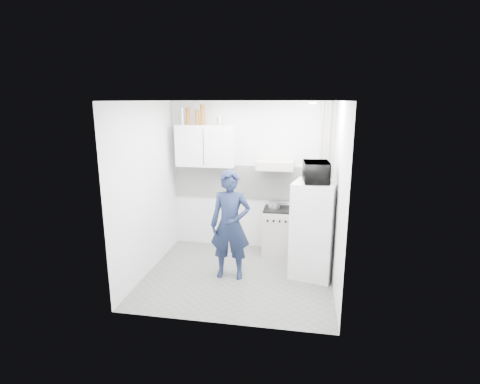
# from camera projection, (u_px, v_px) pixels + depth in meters

# --- Properties ---
(floor) EXTENTS (2.80, 2.80, 0.00)m
(floor) POSITION_uv_depth(u_px,v_px,m) (238.00, 276.00, 5.69)
(floor) COLOR #595A55
(floor) RESTS_ON ground
(ceiling) EXTENTS (2.80, 2.80, 0.00)m
(ceiling) POSITION_uv_depth(u_px,v_px,m) (238.00, 101.00, 5.07)
(ceiling) COLOR white
(ceiling) RESTS_ON wall_back
(wall_back) EXTENTS (2.80, 0.00, 2.80)m
(wall_back) POSITION_uv_depth(u_px,v_px,m) (251.00, 177.00, 6.58)
(wall_back) COLOR silver
(wall_back) RESTS_ON floor
(wall_left) EXTENTS (0.00, 2.60, 2.60)m
(wall_left) POSITION_uv_depth(u_px,v_px,m) (146.00, 190.00, 5.62)
(wall_left) COLOR silver
(wall_left) RESTS_ON floor
(wall_right) EXTENTS (0.00, 2.60, 2.60)m
(wall_right) POSITION_uv_depth(u_px,v_px,m) (338.00, 198.00, 5.15)
(wall_right) COLOR silver
(wall_right) RESTS_ON floor
(person) EXTENTS (0.61, 0.41, 1.64)m
(person) POSITION_uv_depth(u_px,v_px,m) (230.00, 225.00, 5.51)
(person) COLOR #151E38
(person) RESTS_ON floor
(stove) EXTENTS (0.49, 0.49, 0.79)m
(stove) POSITION_uv_depth(u_px,v_px,m) (277.00, 232.00, 6.47)
(stove) COLOR #B8AFA3
(stove) RESTS_ON floor
(fridge) EXTENTS (0.72, 0.72, 1.46)m
(fridge) POSITION_uv_depth(u_px,v_px,m) (314.00, 230.00, 5.58)
(fridge) COLOR white
(fridge) RESTS_ON floor
(stove_top) EXTENTS (0.47, 0.47, 0.03)m
(stove_top) POSITION_uv_depth(u_px,v_px,m) (278.00, 209.00, 6.37)
(stove_top) COLOR black
(stove_top) RESTS_ON stove
(saucepan) EXTENTS (0.19, 0.19, 0.11)m
(saucepan) POSITION_uv_depth(u_px,v_px,m) (274.00, 205.00, 6.37)
(saucepan) COLOR silver
(saucepan) RESTS_ON stove_top
(microwave) EXTENTS (0.56, 0.41, 0.29)m
(microwave) POSITION_uv_depth(u_px,v_px,m) (316.00, 172.00, 5.37)
(microwave) COLOR black
(microwave) RESTS_ON fridge
(bottle_a) EXTENTS (0.06, 0.06, 0.28)m
(bottle_a) POSITION_uv_depth(u_px,v_px,m) (182.00, 116.00, 6.36)
(bottle_a) COLOR silver
(bottle_a) RESTS_ON upper_cabinet
(bottle_b) EXTENTS (0.07, 0.07, 0.29)m
(bottle_b) POSITION_uv_depth(u_px,v_px,m) (188.00, 116.00, 6.34)
(bottle_b) COLOR brown
(bottle_b) RESTS_ON upper_cabinet
(bottle_c) EXTENTS (0.06, 0.06, 0.26)m
(bottle_c) POSITION_uv_depth(u_px,v_px,m) (197.00, 117.00, 6.31)
(bottle_c) COLOR brown
(bottle_c) RESTS_ON upper_cabinet
(bottle_d) EXTENTS (0.08, 0.08, 0.34)m
(bottle_d) POSITION_uv_depth(u_px,v_px,m) (203.00, 115.00, 6.29)
(bottle_d) COLOR brown
(bottle_d) RESTS_ON upper_cabinet
(canister_b) EXTENTS (0.07, 0.07, 0.14)m
(canister_b) POSITION_uv_depth(u_px,v_px,m) (219.00, 121.00, 6.26)
(canister_b) COLOR silver
(canister_b) RESTS_ON upper_cabinet
(upper_cabinet) EXTENTS (1.00, 0.35, 0.70)m
(upper_cabinet) POSITION_uv_depth(u_px,v_px,m) (206.00, 146.00, 6.40)
(upper_cabinet) COLOR white
(upper_cabinet) RESTS_ON wall_back
(range_hood) EXTENTS (0.60, 0.50, 0.14)m
(range_hood) POSITION_uv_depth(u_px,v_px,m) (275.00, 165.00, 6.20)
(range_hood) COLOR #B8AFA3
(range_hood) RESTS_ON wall_back
(backsplash) EXTENTS (2.74, 0.03, 0.60)m
(backsplash) POSITION_uv_depth(u_px,v_px,m) (251.00, 182.00, 6.59)
(backsplash) COLOR white
(backsplash) RESTS_ON wall_back
(pipe_a) EXTENTS (0.05, 0.05, 2.60)m
(pipe_a) POSITION_uv_depth(u_px,v_px,m) (326.00, 180.00, 6.28)
(pipe_a) COLOR #B8AFA3
(pipe_a) RESTS_ON floor
(pipe_b) EXTENTS (0.04, 0.04, 2.60)m
(pipe_b) POSITION_uv_depth(u_px,v_px,m) (319.00, 180.00, 6.30)
(pipe_b) COLOR #B8AFA3
(pipe_b) RESTS_ON floor
(ceiling_spot_fixture) EXTENTS (0.10, 0.10, 0.02)m
(ceiling_spot_fixture) POSITION_uv_depth(u_px,v_px,m) (313.00, 103.00, 5.10)
(ceiling_spot_fixture) COLOR white
(ceiling_spot_fixture) RESTS_ON ceiling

